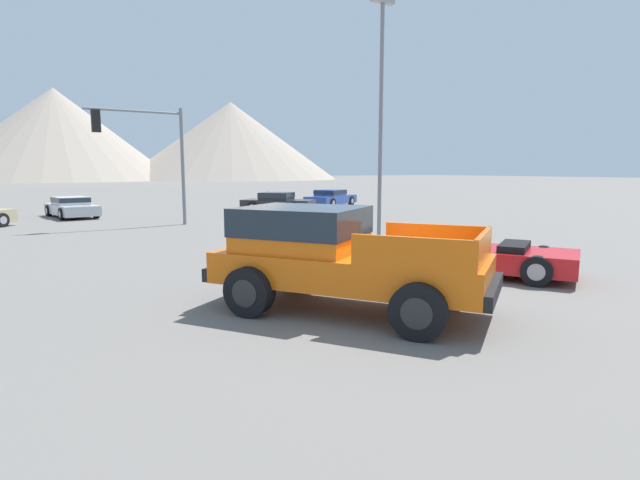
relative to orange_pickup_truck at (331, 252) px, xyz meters
The scene contains 9 objects.
ground_plane 1.16m from the orange_pickup_truck, 18.06° to the right, with size 320.00×320.00×0.00m, color slate.
orange_pickup_truck is the anchor object (origin of this frame).
red_convertible_car 4.90m from the orange_pickup_truck, ahead, with size 3.60×4.57×1.01m.
parked_car_dark 20.88m from the orange_pickup_truck, 64.91° to the left, with size 4.10×4.28×1.18m.
parked_car_silver 22.15m from the orange_pickup_truck, 94.81° to the left, with size 2.32×4.61×1.08m.
parked_car_blue 25.68m from the orange_pickup_truck, 56.21° to the left, with size 4.76×3.60×1.14m.
traffic_light_main 15.63m from the orange_pickup_truck, 88.11° to the left, with size 4.13×0.38×5.26m.
street_lamp_post 10.10m from the orange_pickup_truck, 45.39° to the left, with size 0.90×0.24×8.36m.
distant_mountain_range 119.74m from the orange_pickup_truck, 83.09° to the left, with size 155.55×63.34×21.11m.
Camera 1 is at (-5.41, -7.24, 2.53)m, focal length 28.00 mm.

